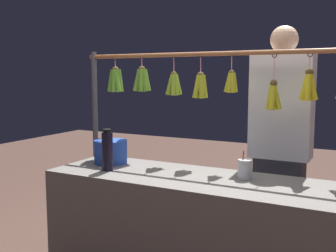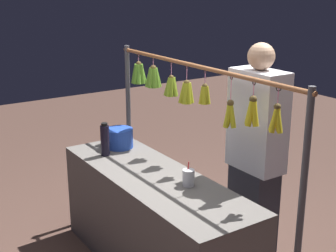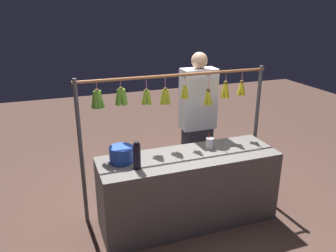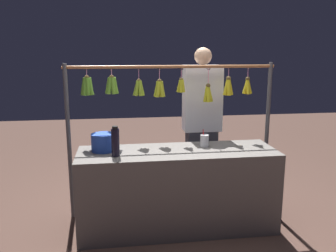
{
  "view_description": "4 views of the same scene",
  "coord_description": "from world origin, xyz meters",
  "px_view_note": "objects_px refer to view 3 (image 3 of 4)",
  "views": [
    {
      "loc": [
        -0.99,
        2.25,
        1.43
      ],
      "look_at": [
        0.19,
        0.0,
        1.11
      ],
      "focal_mm": 42.92,
      "sensor_mm": 36.0,
      "label": 1
    },
    {
      "loc": [
        -2.8,
        1.74,
        2.18
      ],
      "look_at": [
        -0.19,
        0.0,
        1.23
      ],
      "focal_mm": 51.17,
      "sensor_mm": 36.0,
      "label": 2
    },
    {
      "loc": [
        1.32,
        3.0,
        2.31
      ],
      "look_at": [
        0.24,
        0.0,
        1.16
      ],
      "focal_mm": 36.5,
      "sensor_mm": 36.0,
      "label": 3
    },
    {
      "loc": [
        0.56,
        3.25,
        1.75
      ],
      "look_at": [
        0.09,
        0.0,
        1.05
      ],
      "focal_mm": 38.0,
      "sensor_mm": 36.0,
      "label": 4
    }
  ],
  "objects_px": {
    "blue_bucket": "(121,155)",
    "vendor_person": "(197,125)",
    "drink_cup": "(210,143)",
    "water_bottle": "(137,156)"
  },
  "relations": [
    {
      "from": "water_bottle",
      "to": "blue_bucket",
      "type": "relative_size",
      "value": 1.18
    },
    {
      "from": "blue_bucket",
      "to": "vendor_person",
      "type": "xyz_separation_m",
      "value": [
        -1.09,
        -0.56,
        -0.01
      ]
    },
    {
      "from": "water_bottle",
      "to": "drink_cup",
      "type": "height_order",
      "value": "water_bottle"
    },
    {
      "from": "water_bottle",
      "to": "vendor_person",
      "type": "distance_m",
      "value": 1.24
    },
    {
      "from": "blue_bucket",
      "to": "vendor_person",
      "type": "distance_m",
      "value": 1.23
    },
    {
      "from": "drink_cup",
      "to": "vendor_person",
      "type": "distance_m",
      "value": 0.55
    },
    {
      "from": "drink_cup",
      "to": "vendor_person",
      "type": "xyz_separation_m",
      "value": [
        -0.1,
        -0.54,
        0.02
      ]
    },
    {
      "from": "blue_bucket",
      "to": "vendor_person",
      "type": "relative_size",
      "value": 0.13
    },
    {
      "from": "water_bottle",
      "to": "vendor_person",
      "type": "bearing_deg",
      "value": -142.49
    },
    {
      "from": "water_bottle",
      "to": "blue_bucket",
      "type": "bearing_deg",
      "value": -59.75
    }
  ]
}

